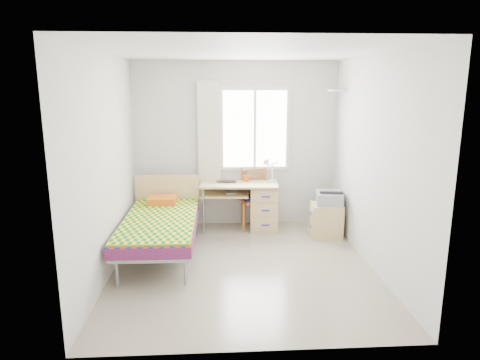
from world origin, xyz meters
The scene contains 17 objects.
floor centered at (0.00, 0.00, 0.00)m, with size 3.50×3.50×0.00m, color #BCAD93.
ceiling centered at (0.00, 0.00, 2.60)m, with size 3.50×3.50×0.00m, color white.
wall_back centered at (0.00, 1.75, 1.30)m, with size 3.20×3.20×0.00m, color silver.
wall_left centered at (-1.60, 0.00, 1.30)m, with size 3.50×3.50×0.00m, color silver.
wall_right centered at (1.60, 0.00, 1.30)m, with size 3.50×3.50×0.00m, color silver.
window centered at (0.30, 1.73, 1.55)m, with size 1.10×0.04×1.30m.
curtain centered at (-0.42, 1.68, 1.45)m, with size 0.35×0.05×1.70m, color beige.
floating_shelf centered at (1.49, 1.40, 2.15)m, with size 0.20×0.32×0.03m, color white.
bed centered at (-1.07, 0.53, 0.43)m, with size 0.97×2.05×0.88m.
desk centered at (0.35, 1.44, 0.40)m, with size 1.23×0.63×0.74m.
chair centered at (0.29, 1.53, 0.54)m, with size 0.52×0.52×0.96m.
cabinet centered at (1.32, 1.05, 0.25)m, with size 0.49×0.44×0.50m.
printer centered at (1.36, 1.08, 0.59)m, with size 0.44×0.49×0.19m.
laptop centered at (-0.16, 1.47, 0.76)m, with size 0.31×0.20×0.02m, color black.
pen_cup centered at (0.15, 1.57, 0.79)m, with size 0.08×0.08×0.10m, color #DB5818.
task_lamp centered at (0.50, 1.40, 0.99)m, with size 0.22×0.31×0.39m.
book centered at (-0.18, 1.48, 0.59)m, with size 0.17×0.24×0.02m, color gray.
Camera 1 is at (-0.33, -4.99, 2.23)m, focal length 32.00 mm.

